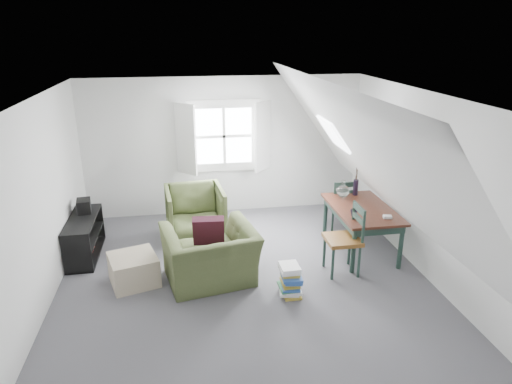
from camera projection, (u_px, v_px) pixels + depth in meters
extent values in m
plane|color=#4D4C52|center=(247.00, 286.00, 6.15)|extent=(5.50, 5.50, 0.00)
plane|color=white|center=(245.00, 99.00, 5.30)|extent=(5.50, 5.50, 0.00)
plane|color=silver|center=(224.00, 147.00, 8.27)|extent=(5.00, 0.00, 5.00)
plane|color=silver|center=(303.00, 338.00, 3.17)|extent=(5.00, 0.00, 5.00)
plane|color=silver|center=(35.00, 212.00, 5.33)|extent=(0.00, 5.50, 5.50)
plane|color=silver|center=(430.00, 189.00, 6.11)|extent=(0.00, 5.50, 5.50)
plane|color=white|center=(114.00, 165.00, 5.30)|extent=(3.19, 5.50, 4.48)
plane|color=white|center=(366.00, 154.00, 5.79)|extent=(3.19, 5.50, 4.48)
cube|color=white|center=(224.00, 136.00, 8.19)|extent=(1.30, 0.04, 1.30)
cube|color=white|center=(186.00, 139.00, 7.93)|extent=(0.35, 0.35, 1.25)
cube|color=white|center=(263.00, 137.00, 8.14)|extent=(0.35, 0.35, 1.25)
cube|color=white|center=(224.00, 136.00, 8.18)|extent=(1.00, 0.02, 1.00)
cube|color=white|center=(224.00, 136.00, 8.16)|extent=(1.08, 0.04, 0.05)
cube|color=white|center=(224.00, 136.00, 8.16)|extent=(0.05, 0.04, 1.08)
cube|color=white|center=(333.00, 134.00, 7.00)|extent=(0.35, 0.75, 0.47)
imported|color=#424E27|center=(211.00, 281.00, 6.28)|extent=(1.36, 1.24, 0.77)
imported|color=#424E27|center=(196.00, 236.00, 7.62)|extent=(0.99, 1.02, 0.85)
cube|color=#3C1020|center=(209.00, 231.00, 6.18)|extent=(0.44, 0.28, 0.44)
cube|color=tan|center=(134.00, 269.00, 6.17)|extent=(0.74, 0.74, 0.40)
cube|color=#34160E|center=(362.00, 209.00, 6.91)|extent=(0.86, 1.43, 0.04)
cube|color=#1F342C|center=(362.00, 213.00, 6.94)|extent=(0.76, 1.34, 0.11)
cylinder|color=#1F342C|center=(353.00, 251.00, 6.38)|extent=(0.07, 0.07, 0.68)
cylinder|color=#1F342C|center=(401.00, 247.00, 6.49)|extent=(0.07, 0.07, 0.68)
cylinder|color=#1F342C|center=(325.00, 216.00, 7.57)|extent=(0.07, 0.07, 0.68)
cylinder|color=#1F342C|center=(366.00, 213.00, 7.68)|extent=(0.07, 0.07, 0.68)
sphere|color=silver|center=(343.00, 191.00, 7.26)|extent=(0.20, 0.20, 0.20)
cylinder|color=silver|center=(343.00, 184.00, 7.22)|extent=(0.06, 0.06, 0.11)
cylinder|color=black|center=(356.00, 187.00, 7.39)|extent=(0.08, 0.08, 0.26)
cylinder|color=#3F2D1E|center=(357.00, 171.00, 7.29)|extent=(0.03, 0.05, 0.46)
cylinder|color=#3F2D1E|center=(358.00, 170.00, 7.30)|extent=(0.04, 0.06, 0.46)
cylinder|color=#3F2D1E|center=(357.00, 171.00, 7.28)|extent=(0.05, 0.08, 0.46)
imported|color=black|center=(354.00, 216.00, 6.59)|extent=(0.14, 0.14, 0.10)
cube|color=white|center=(387.00, 217.00, 6.51)|extent=(0.13, 0.10, 0.04)
cube|color=brown|center=(340.00, 204.00, 7.77)|extent=(0.43, 0.43, 0.05)
cylinder|color=#1F342C|center=(345.00, 212.00, 8.04)|extent=(0.04, 0.04, 0.44)
cylinder|color=#1F342C|center=(352.00, 220.00, 7.71)|extent=(0.04, 0.04, 0.44)
cylinder|color=#1F342C|center=(326.00, 213.00, 7.98)|extent=(0.04, 0.04, 0.44)
cylinder|color=#1F342C|center=(333.00, 221.00, 7.66)|extent=(0.04, 0.04, 0.44)
cylinder|color=#1F342C|center=(355.00, 195.00, 7.54)|extent=(0.04, 0.04, 0.46)
cylinder|color=#1F342C|center=(335.00, 196.00, 7.48)|extent=(0.04, 0.04, 0.46)
cube|color=#1F342C|center=(345.00, 185.00, 7.45)|extent=(0.35, 0.03, 0.08)
cube|color=#1F342C|center=(345.00, 192.00, 7.49)|extent=(0.35, 0.03, 0.06)
cube|color=brown|center=(342.00, 240.00, 6.35)|extent=(0.47, 0.47, 0.06)
cylinder|color=#1F342C|center=(324.00, 251.00, 6.58)|extent=(0.04, 0.04, 0.48)
cylinder|color=#1F342C|center=(349.00, 249.00, 6.64)|extent=(0.04, 0.04, 0.48)
cylinder|color=#1F342C|center=(333.00, 264.00, 6.23)|extent=(0.04, 0.04, 0.48)
cylinder|color=#1F342C|center=(359.00, 262.00, 6.29)|extent=(0.04, 0.04, 0.48)
cylinder|color=#1F342C|center=(353.00, 217.00, 6.47)|extent=(0.04, 0.04, 0.50)
cylinder|color=#1F342C|center=(364.00, 228.00, 6.12)|extent=(0.04, 0.04, 0.50)
cube|color=#1F342C|center=(359.00, 209.00, 6.23)|extent=(0.03, 0.38, 0.09)
cube|color=#1F342C|center=(359.00, 219.00, 6.28)|extent=(0.03, 0.38, 0.07)
cube|color=black|center=(87.00, 254.00, 6.99)|extent=(0.40, 1.19, 0.03)
cube|color=black|center=(84.00, 237.00, 6.89)|extent=(0.40, 1.19, 0.03)
cube|color=black|center=(82.00, 219.00, 6.79)|extent=(0.40, 1.19, 0.03)
cube|color=black|center=(77.00, 255.00, 6.35)|extent=(0.40, 0.03, 0.59)
cube|color=black|center=(91.00, 222.00, 7.43)|extent=(0.40, 0.03, 0.59)
cube|color=#264C99|center=(81.00, 258.00, 6.63)|extent=(0.18, 0.20, 0.22)
cube|color=red|center=(87.00, 245.00, 7.04)|extent=(0.18, 0.24, 0.22)
cube|color=white|center=(81.00, 236.00, 6.67)|extent=(0.18, 0.22, 0.20)
cube|color=black|center=(84.00, 206.00, 6.99)|extent=(0.23, 0.30, 0.22)
cube|color=#B29933|center=(291.00, 293.00, 5.94)|extent=(0.22, 0.29, 0.04)
cube|color=white|center=(289.00, 291.00, 5.94)|extent=(0.29, 0.32, 0.04)
cube|color=white|center=(292.00, 289.00, 5.92)|extent=(0.24, 0.32, 0.04)
cube|color=#337F4C|center=(288.00, 287.00, 5.90)|extent=(0.24, 0.30, 0.03)
cube|color=#264C99|center=(290.00, 286.00, 5.87)|extent=(0.26, 0.33, 0.03)
cube|color=#B29933|center=(290.00, 283.00, 5.89)|extent=(0.22, 0.29, 0.03)
cube|color=#B29933|center=(290.00, 280.00, 5.89)|extent=(0.26, 0.32, 0.04)
cube|color=#264C99|center=(293.00, 279.00, 5.85)|extent=(0.26, 0.33, 0.04)
cube|color=#264C99|center=(291.00, 276.00, 5.83)|extent=(0.26, 0.32, 0.04)
cube|color=#B29933|center=(290.00, 272.00, 5.87)|extent=(0.24, 0.30, 0.04)
cube|color=white|center=(289.00, 269.00, 5.84)|extent=(0.24, 0.28, 0.04)
cube|color=white|center=(290.00, 266.00, 5.84)|extent=(0.24, 0.29, 0.03)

